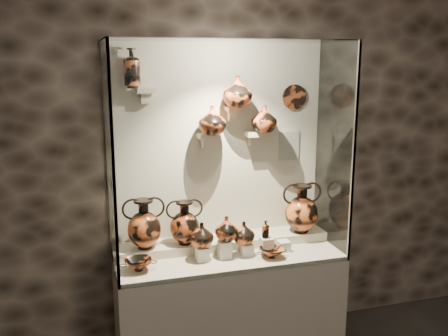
% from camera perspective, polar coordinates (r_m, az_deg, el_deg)
% --- Properties ---
extents(wall_back, '(5.00, 0.02, 3.20)m').
position_cam_1_polar(wall_back, '(3.89, -0.79, 2.45)').
color(wall_back, black).
rests_on(wall_back, ground).
extents(plinth, '(1.70, 0.60, 0.80)m').
position_cam_1_polar(plinth, '(3.99, 0.57, -15.56)').
color(plinth, beige).
rests_on(plinth, floor).
extents(front_tier, '(1.68, 0.58, 0.03)m').
position_cam_1_polar(front_tier, '(3.82, 0.58, -10.05)').
color(front_tier, beige).
rests_on(front_tier, plinth).
extents(rear_tier, '(1.70, 0.25, 0.10)m').
position_cam_1_polar(rear_tier, '(3.96, -0.17, -8.66)').
color(rear_tier, beige).
rests_on(rear_tier, plinth).
extents(back_panel, '(1.70, 0.03, 1.60)m').
position_cam_1_polar(back_panel, '(3.89, -0.77, 2.44)').
color(back_panel, beige).
rests_on(back_panel, plinth).
extents(glass_front, '(1.70, 0.01, 1.60)m').
position_cam_1_polar(glass_front, '(3.32, 2.12, 0.69)').
color(glass_front, white).
rests_on(glass_front, plinth).
extents(glass_left, '(0.01, 0.60, 1.60)m').
position_cam_1_polar(glass_left, '(3.44, -12.97, 0.81)').
color(glass_left, white).
rests_on(glass_left, plinth).
extents(glass_right, '(0.01, 0.60, 1.60)m').
position_cam_1_polar(glass_right, '(3.92, 12.51, 2.23)').
color(glass_right, white).
rests_on(glass_right, plinth).
extents(glass_top, '(1.70, 0.60, 0.01)m').
position_cam_1_polar(glass_top, '(3.53, 0.64, 14.40)').
color(glass_top, white).
rests_on(glass_top, back_panel).
extents(frame_post_left, '(0.02, 0.02, 1.60)m').
position_cam_1_polar(frame_post_left, '(3.16, -12.51, -0.19)').
color(frame_post_left, gray).
rests_on(frame_post_left, plinth).
extents(frame_post_right, '(0.02, 0.02, 1.60)m').
position_cam_1_polar(frame_post_right, '(3.67, 14.61, 1.44)').
color(frame_post_right, gray).
rests_on(frame_post_right, plinth).
extents(pedestal_a, '(0.09, 0.09, 0.10)m').
position_cam_1_polar(pedestal_a, '(3.69, -2.50, -9.77)').
color(pedestal_a, silver).
rests_on(pedestal_a, front_tier).
extents(pedestal_b, '(0.09, 0.09, 0.13)m').
position_cam_1_polar(pedestal_b, '(3.73, 0.07, -9.28)').
color(pedestal_b, silver).
rests_on(pedestal_b, front_tier).
extents(pedestal_c, '(0.09, 0.09, 0.09)m').
position_cam_1_polar(pedestal_c, '(3.79, 2.57, -9.28)').
color(pedestal_c, silver).
rests_on(pedestal_c, front_tier).
extents(pedestal_d, '(0.09, 0.09, 0.12)m').
position_cam_1_polar(pedestal_d, '(3.83, 4.86, -8.80)').
color(pedestal_d, silver).
rests_on(pedestal_d, front_tier).
extents(pedestal_e, '(0.09, 0.09, 0.08)m').
position_cam_1_polar(pedestal_e, '(3.89, 6.80, -8.83)').
color(pedestal_e, silver).
rests_on(pedestal_e, front_tier).
extents(bracket_ul, '(0.14, 0.12, 0.04)m').
position_cam_1_polar(bracket_ul, '(3.65, -8.89, 8.76)').
color(bracket_ul, beige).
rests_on(bracket_ul, back_panel).
extents(bracket_ca, '(0.14, 0.12, 0.04)m').
position_cam_1_polar(bracket_ca, '(3.78, -1.92, 3.67)').
color(bracket_ca, beige).
rests_on(bracket_ca, back_panel).
extents(bracket_cb, '(0.10, 0.12, 0.04)m').
position_cam_1_polar(bracket_cb, '(3.81, 0.99, 6.78)').
color(bracket_cb, beige).
rests_on(bracket_cb, back_panel).
extents(bracket_cc, '(0.14, 0.12, 0.04)m').
position_cam_1_polar(bracket_cc, '(3.89, 3.52, 3.90)').
color(bracket_cc, beige).
rests_on(bracket_cc, back_panel).
extents(amphora_left, '(0.31, 0.31, 0.37)m').
position_cam_1_polar(amphora_left, '(3.73, -9.13, -6.30)').
color(amphora_left, '#D25C28').
rests_on(amphora_left, rear_tier).
extents(amphora_mid, '(0.34, 0.34, 0.34)m').
position_cam_1_polar(amphora_mid, '(3.78, -4.53, -6.22)').
color(amphora_mid, '#A9421D').
rests_on(amphora_mid, rear_tier).
extents(amphora_right, '(0.35, 0.35, 0.40)m').
position_cam_1_polar(amphora_right, '(4.06, 8.85, -4.56)').
color(amphora_right, '#D25C28').
rests_on(amphora_right, rear_tier).
extents(jug_a, '(0.21, 0.21, 0.18)m').
position_cam_1_polar(jug_a, '(3.66, -2.56, -7.63)').
color(jug_a, '#D25C28').
rests_on(jug_a, pedestal_a).
extents(jug_b, '(0.22, 0.22, 0.18)m').
position_cam_1_polar(jug_b, '(3.69, 0.28, -6.91)').
color(jug_b, '#A9421D').
rests_on(jug_b, pedestal_b).
extents(jug_c, '(0.19, 0.19, 0.17)m').
position_cam_1_polar(jug_c, '(3.74, 2.26, -7.41)').
color(jug_c, '#D25C28').
rests_on(jug_c, pedestal_c).
extents(lekythos_small, '(0.07, 0.07, 0.15)m').
position_cam_1_polar(lekythos_small, '(3.79, 4.76, -6.88)').
color(lekythos_small, '#A9421D').
rests_on(lekythos_small, pedestal_d).
extents(kylix_left, '(0.25, 0.22, 0.10)m').
position_cam_1_polar(kylix_left, '(3.58, -9.75, -10.72)').
color(kylix_left, '#A9421D').
rests_on(kylix_left, front_tier).
extents(kylix_right, '(0.23, 0.20, 0.09)m').
position_cam_1_polar(kylix_right, '(3.76, 5.48, -9.51)').
color(kylix_right, '#D25C28').
rests_on(kylix_right, front_tier).
extents(lekythos_tall, '(0.16, 0.16, 0.31)m').
position_cam_1_polar(lekythos_tall, '(3.62, -10.50, 11.44)').
color(lekythos_tall, '#D25C28').
rests_on(lekythos_tall, bracket_ul).
extents(ovoid_vase_a, '(0.27, 0.27, 0.22)m').
position_cam_1_polar(ovoid_vase_a, '(3.71, -1.35, 5.48)').
color(ovoid_vase_a, '#A9421D').
rests_on(ovoid_vase_a, bracket_ca).
extents(ovoid_vase_b, '(0.29, 0.29, 0.23)m').
position_cam_1_polar(ovoid_vase_b, '(3.74, 1.55, 8.72)').
color(ovoid_vase_b, '#A9421D').
rests_on(ovoid_vase_b, bracket_cb).
extents(ovoid_vase_c, '(0.26, 0.26, 0.21)m').
position_cam_1_polar(ovoid_vase_c, '(3.85, 4.61, 5.61)').
color(ovoid_vase_c, '#A9421D').
rests_on(ovoid_vase_c, bracket_cc).
extents(wall_plate, '(0.20, 0.02, 0.20)m').
position_cam_1_polar(wall_plate, '(4.03, 8.02, 8.03)').
color(wall_plate, '#93401D').
rests_on(wall_plate, back_panel).
extents(info_placard, '(0.18, 0.01, 0.23)m').
position_cam_1_polar(info_placard, '(4.07, 7.42, 2.53)').
color(info_placard, beige).
rests_on(info_placard, back_panel).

